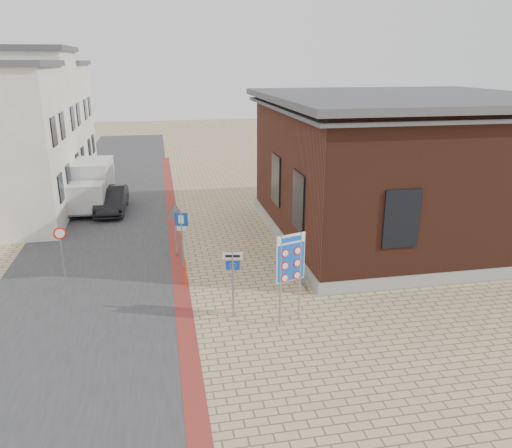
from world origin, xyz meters
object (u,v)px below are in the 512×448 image
object	(u,v)px
box_truck	(92,185)
border_sign	(291,260)
essen_sign	(233,272)
parking_sign	(182,230)
sedan	(112,200)
bollard	(185,274)

from	to	relation	value
box_truck	border_sign	bearing A→B (deg)	-60.08
border_sign	essen_sign	size ratio (longest dim) A/B	1.24
box_truck	parking_sign	world-z (taller)	box_truck
parking_sign	sedan	bearing A→B (deg)	133.57
sedan	border_sign	size ratio (longest dim) A/B	1.43
essen_sign	bollard	xyz separation A→B (m)	(-1.44, 2.79, -1.17)
sedan	box_truck	world-z (taller)	box_truck
sedan	parking_sign	world-z (taller)	parking_sign
sedan	border_sign	distance (m)	15.86
box_truck	essen_sign	xyz separation A→B (m)	(6.13, -14.62, 0.26)
essen_sign	bollard	size ratio (longest dim) A/B	2.57
border_sign	parking_sign	distance (m)	6.12
essen_sign	box_truck	bearing A→B (deg)	123.90
sedan	essen_sign	xyz separation A→B (m)	(4.98, -13.58, 0.92)
sedan	bollard	size ratio (longest dim) A/B	4.57
border_sign	bollard	bearing A→B (deg)	114.11
border_sign	essen_sign	bearing A→B (deg)	140.11
box_truck	bollard	xyz separation A→B (m)	(4.69, -11.83, -0.90)
box_truck	essen_sign	bearing A→B (deg)	-64.62
sedan	essen_sign	world-z (taller)	essen_sign
border_sign	parking_sign	size ratio (longest dim) A/B	1.23
box_truck	sedan	bearing A→B (deg)	-39.58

